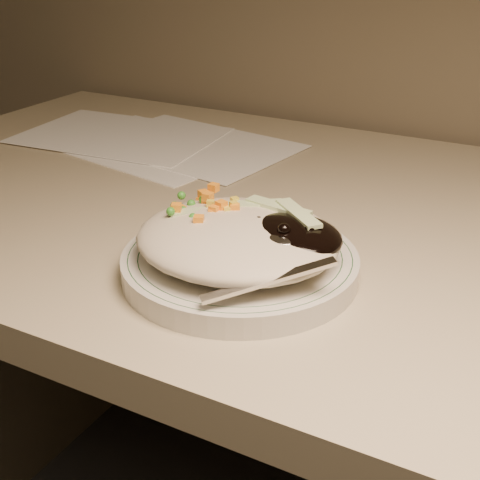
% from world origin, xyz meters
% --- Properties ---
extents(desk, '(1.40, 0.70, 0.74)m').
position_xyz_m(desk, '(0.00, 1.38, 0.54)').
color(desk, tan).
rests_on(desk, ground).
extents(plate, '(0.22, 0.22, 0.02)m').
position_xyz_m(plate, '(-0.05, 1.20, 0.75)').
color(plate, beige).
rests_on(plate, desk).
extents(plate_rim, '(0.21, 0.21, 0.00)m').
position_xyz_m(plate_rim, '(-0.05, 1.20, 0.76)').
color(plate_rim, '#144723').
rests_on(plate_rim, plate).
extents(meal, '(0.20, 0.19, 0.05)m').
position_xyz_m(meal, '(-0.05, 1.20, 0.78)').
color(meal, '#B2A790').
rests_on(meal, plate).
extents(papers, '(0.44, 0.29, 0.00)m').
position_xyz_m(papers, '(-0.37, 1.51, 0.74)').
color(papers, white).
rests_on(papers, desk).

